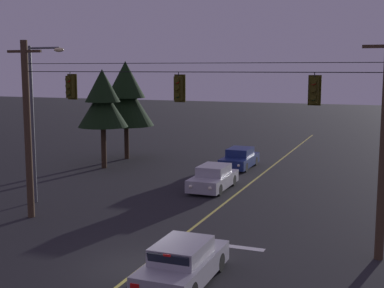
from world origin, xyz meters
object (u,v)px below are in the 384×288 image
at_px(traffic_light_leftmost, 70,87).
at_px(traffic_light_centre, 314,90).
at_px(tree_verge_near, 103,101).
at_px(traffic_light_left_inner, 178,88).
at_px(tree_verge_far, 126,97).
at_px(car_oncoming_trailing, 240,159).
at_px(car_oncoming_lead, 213,178).
at_px(car_waiting_near_lane, 183,263).
at_px(street_lamp_corner, 37,110).

xyz_separation_m(traffic_light_leftmost, traffic_light_centre, (10.49, 0.00, 0.00)).
bearing_deg(tree_verge_near, traffic_light_leftmost, -65.29).
xyz_separation_m(traffic_light_left_inner, tree_verge_far, (-11.02, 16.07, -1.34)).
bearing_deg(traffic_light_leftmost, tree_verge_far, 110.16).
bearing_deg(tree_verge_near, traffic_light_left_inner, -48.48).
height_order(traffic_light_leftmost, car_oncoming_trailing, traffic_light_leftmost).
xyz_separation_m(traffic_light_left_inner, car_oncoming_lead, (-1.40, 8.56, -5.46)).
bearing_deg(traffic_light_leftmost, car_waiting_near_lane, -32.50).
height_order(traffic_light_centre, street_lamp_corner, street_lamp_corner).
height_order(traffic_light_leftmost, car_oncoming_lead, traffic_light_leftmost).
xyz_separation_m(street_lamp_corner, tree_verge_far, (-2.24, 13.64, -0.05)).
distance_m(car_waiting_near_lane, street_lamp_corner, 13.52).
xyz_separation_m(traffic_light_left_inner, tree_verge_near, (-10.65, 12.03, -1.44)).
height_order(traffic_light_left_inner, car_oncoming_trailing, traffic_light_left_inner).
bearing_deg(tree_verge_near, street_lamp_corner, -78.95).
relative_size(car_oncoming_trailing, tree_verge_near, 0.64).
bearing_deg(car_oncoming_lead, traffic_light_centre, -51.61).
bearing_deg(traffic_light_left_inner, car_oncoming_trailing, 96.72).
xyz_separation_m(traffic_light_centre, street_lamp_corner, (-14.15, 2.43, -1.29)).
xyz_separation_m(traffic_light_left_inner, traffic_light_centre, (5.38, 0.00, 0.00)).
bearing_deg(car_oncoming_lead, street_lamp_corner, -140.28).
bearing_deg(car_waiting_near_lane, traffic_light_leftmost, 147.50).
height_order(traffic_light_leftmost, tree_verge_near, tree_verge_near).
xyz_separation_m(traffic_light_centre, car_oncoming_lead, (-6.78, 8.56, -5.46)).
bearing_deg(traffic_light_left_inner, street_lamp_corner, 164.53).
distance_m(traffic_light_leftmost, car_oncoming_lead, 10.81).
bearing_deg(car_waiting_near_lane, car_oncoming_trailing, 100.86).
bearing_deg(car_oncoming_trailing, traffic_light_centre, -65.07).
xyz_separation_m(traffic_light_left_inner, street_lamp_corner, (-8.78, 2.43, -1.29)).
bearing_deg(car_oncoming_trailing, car_waiting_near_lane, -79.14).
bearing_deg(car_oncoming_trailing, car_oncoming_lead, -86.53).
height_order(traffic_light_centre, car_oncoming_trailing, traffic_light_centre).
relative_size(car_waiting_near_lane, car_oncoming_lead, 0.98).
distance_m(car_waiting_near_lane, tree_verge_near, 21.25).
relative_size(traffic_light_leftmost, traffic_light_left_inner, 1.00).
height_order(street_lamp_corner, tree_verge_near, street_lamp_corner).
bearing_deg(tree_verge_far, street_lamp_corner, -80.68).
relative_size(tree_verge_near, tree_verge_far, 0.92).
xyz_separation_m(traffic_light_leftmost, tree_verge_near, (-5.54, 12.03, -1.44)).
distance_m(car_oncoming_trailing, tree_verge_near, 10.30).
bearing_deg(car_oncoming_lead, tree_verge_far, 141.99).
bearing_deg(traffic_light_left_inner, car_waiting_near_lane, -66.04).
bearing_deg(car_oncoming_lead, traffic_light_leftmost, -113.46).
bearing_deg(traffic_light_leftmost, car_oncoming_lead, 66.54).
relative_size(traffic_light_leftmost, tree_verge_near, 0.18).
distance_m(traffic_light_left_inner, traffic_light_centre, 5.38).
bearing_deg(traffic_light_left_inner, traffic_light_leftmost, 180.00).
bearing_deg(car_oncoming_trailing, traffic_light_left_inner, -83.28).
distance_m(car_waiting_near_lane, car_oncoming_lead, 13.54).
bearing_deg(street_lamp_corner, car_oncoming_trailing, 61.98).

